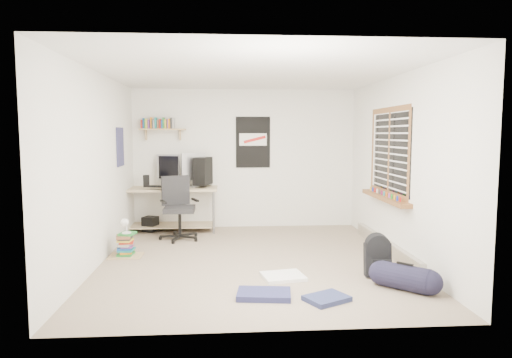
{
  "coord_description": "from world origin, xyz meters",
  "views": [
    {
      "loc": [
        -0.37,
        -6.02,
        1.7
      ],
      "look_at": [
        0.06,
        0.14,
        1.09
      ],
      "focal_mm": 32.0,
      "sensor_mm": 36.0,
      "label": 1
    }
  ],
  "objects": [
    {
      "name": "poster_back_wall",
      "position": [
        0.15,
        2.23,
        1.55
      ],
      "size": [
        0.62,
        0.03,
        0.92
      ],
      "primitive_type": "cube",
      "color": "black",
      "rests_on": "back_wall"
    },
    {
      "name": "ceiling",
      "position": [
        0.0,
        0.0,
        2.5
      ],
      "size": [
        4.0,
        4.5,
        0.01
      ],
      "primitive_type": "cube",
      "color": "white",
      "rests_on": "ground"
    },
    {
      "name": "desk_lamp",
      "position": [
        -1.73,
        0.29,
        0.38
      ],
      "size": [
        0.2,
        0.24,
        0.21
      ],
      "primitive_type": "cube",
      "rotation": [
        0.0,
        0.0,
        0.41
      ],
      "color": "white",
      "rests_on": "book_stack"
    },
    {
      "name": "keyboard",
      "position": [
        -1.47,
        1.67,
        0.82
      ],
      "size": [
        0.46,
        0.28,
        0.02
      ],
      "primitive_type": "cube",
      "rotation": [
        0.0,
        0.0,
        -0.3
      ],
      "color": "black",
      "rests_on": "desk"
    },
    {
      "name": "speaker_right",
      "position": [
        -0.73,
        1.8,
        0.89
      ],
      "size": [
        0.1,
        0.1,
        0.16
      ],
      "primitive_type": "cube",
      "rotation": [
        0.0,
        0.0,
        -0.32
      ],
      "color": "black",
      "rests_on": "desk"
    },
    {
      "name": "subwoofer",
      "position": [
        -1.67,
        1.91,
        0.14
      ],
      "size": [
        0.29,
        0.29,
        0.25
      ],
      "primitive_type": "cube",
      "rotation": [
        0.0,
        0.0,
        -0.42
      ],
      "color": "black",
      "rests_on": "floor"
    },
    {
      "name": "jeans_a",
      "position": [
        0.04,
        -1.41,
        0.03
      ],
      "size": [
        0.6,
        0.42,
        0.06
      ],
      "primitive_type": "cube",
      "rotation": [
        0.0,
        0.0,
        -0.13
      ],
      "color": "navy",
      "rests_on": "floor"
    },
    {
      "name": "window",
      "position": [
        1.95,
        0.3,
        1.45
      ],
      "size": [
        0.1,
        1.5,
        1.26
      ],
      "primitive_type": "cube",
      "color": "brown",
      "rests_on": "right_wall"
    },
    {
      "name": "backpack",
      "position": [
        1.45,
        -0.8,
        0.2
      ],
      "size": [
        0.33,
        0.28,
        0.4
      ],
      "primitive_type": "cube",
      "rotation": [
        0.0,
        0.0,
        -0.14
      ],
      "color": "black",
      "rests_on": "floor"
    },
    {
      "name": "floor",
      "position": [
        0.0,
        0.0,
        -0.01
      ],
      "size": [
        4.0,
        4.5,
        0.01
      ],
      "primitive_type": "cube",
      "color": "gray",
      "rests_on": "ground"
    },
    {
      "name": "baseboard_heater",
      "position": [
        1.96,
        0.3,
        0.09
      ],
      "size": [
        0.08,
        2.5,
        0.18
      ],
      "primitive_type": "cube",
      "color": "#B7B2A8",
      "rests_on": "floor"
    },
    {
      "name": "duffel_bag",
      "position": [
        1.59,
        -1.3,
        0.14
      ],
      "size": [
        0.39,
        0.39,
        0.55
      ],
      "primitive_type": "cylinder",
      "rotation": [
        0.0,
        0.0,
        -0.75
      ],
      "color": "black",
      "rests_on": "floor"
    },
    {
      "name": "right_wall",
      "position": [
        2.0,
        0.0,
        1.25
      ],
      "size": [
        0.01,
        4.5,
        2.5
      ],
      "primitive_type": "cube",
      "color": "silver",
      "rests_on": "ground"
    },
    {
      "name": "back_wall",
      "position": [
        0.0,
        2.25,
        1.25
      ],
      "size": [
        4.0,
        0.01,
        2.5
      ],
      "primitive_type": "cube",
      "color": "silver",
      "rests_on": "ground"
    },
    {
      "name": "jeans_b",
      "position": [
        0.67,
        -1.57,
        0.03
      ],
      "size": [
        0.52,
        0.48,
        0.05
      ],
      "primitive_type": "cube",
      "rotation": [
        0.0,
        0.0,
        0.49
      ],
      "color": "navy",
      "rests_on": "floor"
    },
    {
      "name": "book_stack",
      "position": [
        -1.75,
        0.31,
        0.15
      ],
      "size": [
        0.5,
        0.43,
        0.31
      ],
      "primitive_type": "cube",
      "rotation": [
        0.0,
        0.0,
        -0.16
      ],
      "color": "brown",
      "rests_on": "floor"
    },
    {
      "name": "poster_left_wall",
      "position": [
        -1.99,
        1.2,
        1.5
      ],
      "size": [
        0.02,
        0.42,
        0.6
      ],
      "primitive_type": "cube",
      "color": "navy",
      "rests_on": "left_wall"
    },
    {
      "name": "desk",
      "position": [
        -1.39,
        2.0,
        0.36
      ],
      "size": [
        1.94,
        1.42,
        0.81
      ],
      "primitive_type": "cube",
      "rotation": [
        0.0,
        0.0,
        -0.41
      ],
      "color": "tan",
      "rests_on": "floor"
    },
    {
      "name": "monitor_right",
      "position": [
        -0.91,
        2.0,
        1.05
      ],
      "size": [
        0.44,
        0.27,
        0.48
      ],
      "primitive_type": "cube",
      "rotation": [
        0.0,
        0.0,
        0.4
      ],
      "color": "#AEADB2",
      "rests_on": "desk"
    },
    {
      "name": "office_chair",
      "position": [
        -1.09,
        1.3,
        0.49
      ],
      "size": [
        0.87,
        0.87,
        1.03
      ],
      "primitive_type": "cube",
      "rotation": [
        0.0,
        0.0,
        0.37
      ],
      "color": "black",
      "rests_on": "floor"
    },
    {
      "name": "speaker_left",
      "position": [
        -1.69,
        1.71,
        0.91
      ],
      "size": [
        0.12,
        0.12,
        0.2
      ],
      "primitive_type": "cube",
      "rotation": [
        0.0,
        0.0,
        0.22
      ],
      "color": "black",
      "rests_on": "desk"
    },
    {
      "name": "left_wall",
      "position": [
        -2.0,
        0.0,
        1.25
      ],
      "size": [
        0.01,
        4.5,
        2.5
      ],
      "primitive_type": "cube",
      "color": "silver",
      "rests_on": "ground"
    },
    {
      "name": "monitor_left",
      "position": [
        -1.35,
        2.0,
        1.04
      ],
      "size": [
        0.43,
        0.23,
        0.46
      ],
      "primitive_type": "cube",
      "rotation": [
        0.0,
        0.0,
        -0.31
      ],
      "color": "#9FA0A4",
      "rests_on": "desk"
    },
    {
      "name": "wall_shelf",
      "position": [
        -1.45,
        2.14,
        1.78
      ],
      "size": [
        0.8,
        0.22,
        0.24
      ],
      "primitive_type": "cube",
      "color": "tan",
      "rests_on": "back_wall"
    },
    {
      "name": "tshirt",
      "position": [
        0.32,
        -0.8,
        0.02
      ],
      "size": [
        0.54,
        0.48,
        0.04
      ],
      "primitive_type": "cube",
      "rotation": [
        0.0,
        0.0,
        0.18
      ],
      "color": "white",
      "rests_on": "floor"
    },
    {
      "name": "pc_tower",
      "position": [
        -0.75,
        2.0,
        1.05
      ],
      "size": [
        0.33,
        0.5,
        0.48
      ],
      "primitive_type": "cube",
      "rotation": [
        0.0,
        0.0,
        -0.27
      ],
      "color": "black",
      "rests_on": "desk"
    }
  ]
}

